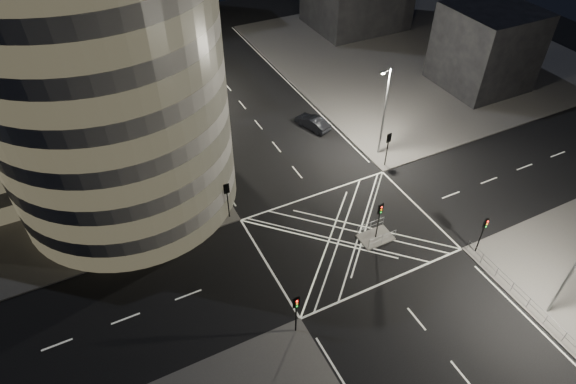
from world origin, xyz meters
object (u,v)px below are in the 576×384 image
traffic_signal_island (379,215)px  street_lamp_right_near (574,266)px  street_lamp_left_near (198,142)px  sedan (313,122)px  traffic_signal_nl (296,308)px  street_lamp_right_far (384,110)px  traffic_signal_nr (484,229)px  street_lamp_left_far (150,63)px  central_island (375,237)px  traffic_signal_fl (227,194)px  traffic_signal_fr (388,144)px

traffic_signal_island → street_lamp_right_near: size_ratio=0.40×
street_lamp_left_near → sedan: (14.87, 4.57, -4.80)m
traffic_signal_island → traffic_signal_nl: bearing=-153.9°
traffic_signal_nl → street_lamp_right_far: street_lamp_right_far is taller
traffic_signal_nr → street_lamp_left_far: street_lamp_left_far is taller
central_island → traffic_signal_fl: bearing=142.5°
traffic_signal_nr → street_lamp_right_far: 16.03m
traffic_signal_fr → central_island: bearing=-129.3°
traffic_signal_island → street_lamp_left_far: bearing=110.0°
traffic_signal_fl → street_lamp_left_near: 5.86m
traffic_signal_fl → sedan: traffic_signal_fl is taller
traffic_signal_nr → street_lamp_left_near: 26.32m
traffic_signal_nr → street_lamp_right_near: size_ratio=0.40×
sedan → central_island: bearing=60.8°
street_lamp_right_near → sedan: size_ratio=2.22×
street_lamp_left_far → traffic_signal_nr: bearing=-63.6°
traffic_signal_nl → street_lamp_left_far: bearing=91.0°
traffic_signal_fr → traffic_signal_fl: bearing=180.0°
street_lamp_right_far → street_lamp_left_near: bearing=171.0°
traffic_signal_fr → sedan: traffic_signal_fr is taller
central_island → street_lamp_left_far: 33.95m
traffic_signal_fr → traffic_signal_island: 10.73m
traffic_signal_nl → traffic_signal_island: bearing=26.1°
traffic_signal_fr → traffic_signal_nl: bearing=-142.3°
traffic_signal_fl → traffic_signal_nr: 22.24m
traffic_signal_fr → street_lamp_left_near: street_lamp_left_near is taller
traffic_signal_nl → street_lamp_right_near: street_lamp_right_near is taller
traffic_signal_nr → sedan: 23.71m
traffic_signal_nl → traffic_signal_nr: (17.60, 0.00, 0.00)m
traffic_signal_nl → street_lamp_right_near: 19.78m
street_lamp_right_near → traffic_signal_nl: bearing=158.5°
traffic_signal_nl → traffic_signal_nr: 17.60m
street_lamp_right_near → sedan: (-4.00, 30.57, -4.80)m
traffic_signal_nl → traffic_signal_nr: size_ratio=1.00×
traffic_signal_nr → street_lamp_left_far: 41.15m
central_island → sedan: sedan is taller
traffic_signal_island → street_lamp_left_far: (-11.44, 31.50, 2.63)m
traffic_signal_island → street_lamp_right_near: street_lamp_right_near is taller
street_lamp_left_near → traffic_signal_fr: bearing=-15.9°
traffic_signal_fl → traffic_signal_fr: (17.60, 0.00, 0.00)m
street_lamp_left_near → street_lamp_right_far: 19.11m
traffic_signal_fl → traffic_signal_island: size_ratio=1.00×
traffic_signal_nl → sedan: (14.23, 23.37, -2.17)m
central_island → traffic_signal_fl: (-10.80, 8.30, 2.84)m
traffic_signal_fl → traffic_signal_nl: same height
traffic_signal_nr → traffic_signal_island: 8.62m
traffic_signal_island → traffic_signal_fr: bearing=50.7°
central_island → traffic_signal_fr: traffic_signal_fr is taller
traffic_signal_fr → traffic_signal_nr: (0.00, -13.60, 0.00)m
street_lamp_left_near → street_lamp_left_far: 18.00m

